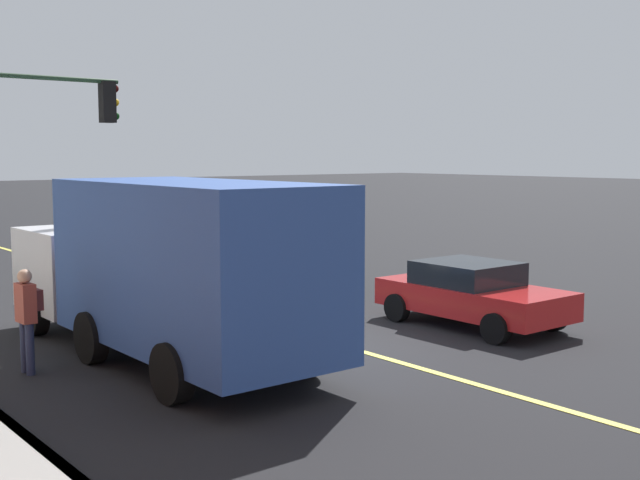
{
  "coord_description": "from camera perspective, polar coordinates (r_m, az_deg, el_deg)",
  "views": [
    {
      "loc": [
        -11.68,
        9.52,
        3.58
      ],
      "look_at": [
        -0.73,
        0.74,
        2.08
      ],
      "focal_mm": 44.94,
      "sensor_mm": 36.0,
      "label": 1
    }
  ],
  "objects": [
    {
      "name": "ground",
      "position": [
        15.48,
        0.45,
        -7.25
      ],
      "size": [
        200.0,
        200.0,
        0.0
      ],
      "primitive_type": "plane",
      "color": "black"
    },
    {
      "name": "lane_stripe_center",
      "position": [
        15.48,
        0.45,
        -7.22
      ],
      "size": [
        80.0,
        0.16,
        0.01
      ],
      "primitive_type": "cube",
      "color": "#D8CC4C",
      "rests_on": "ground"
    },
    {
      "name": "car_red",
      "position": [
        17.06,
        10.75,
        -3.72
      ],
      "size": [
        4.04,
        2.04,
        1.34
      ],
      "color": "red",
      "rests_on": "ground"
    },
    {
      "name": "car_green",
      "position": [
        21.86,
        -4.08,
        -1.22
      ],
      "size": [
        4.41,
        1.92,
        1.52
      ],
      "color": "#1E6038",
      "rests_on": "ground"
    },
    {
      "name": "truck_blue",
      "position": [
        14.13,
        -10.74,
        -1.81
      ],
      "size": [
        8.22,
        2.65,
        3.14
      ],
      "color": "silver",
      "rests_on": "ground"
    },
    {
      "name": "pedestrian_with_backpack",
      "position": [
        13.93,
        -20.13,
        -4.88
      ],
      "size": [
        0.42,
        0.37,
        1.73
      ],
      "color": "#262D4C",
      "rests_on": "ground"
    }
  ]
}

